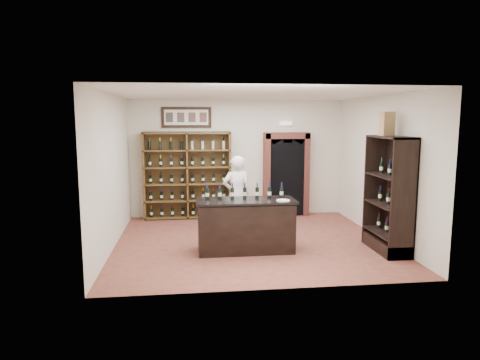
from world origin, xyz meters
name	(u,v)px	position (x,y,z in m)	size (l,w,h in m)	color
floor	(251,242)	(0.00, 0.00, 0.00)	(5.50, 5.50, 0.00)	brown
ceiling	(252,94)	(0.00, 0.00, 3.00)	(5.50, 5.50, 0.00)	white
wall_back	(238,158)	(0.00, 2.50, 1.50)	(5.50, 0.04, 3.00)	beige
wall_left	(112,172)	(-2.75, 0.00, 1.50)	(0.04, 5.00, 3.00)	beige
wall_right	(381,168)	(2.75, 0.00, 1.50)	(0.04, 5.00, 3.00)	beige
wine_shelf	(187,175)	(-1.30, 2.33, 1.10)	(2.20, 0.38, 2.20)	brown
framed_picture	(186,117)	(-1.30, 2.47, 2.55)	(1.25, 0.04, 0.52)	black
arched_doorway	(286,172)	(1.25, 2.33, 1.14)	(1.17, 0.35, 2.17)	black
emergency_light	(286,123)	(1.25, 2.42, 2.40)	(0.30, 0.10, 0.10)	white
tasting_counter	(246,226)	(-0.20, -0.60, 0.49)	(1.88, 0.78, 1.00)	black
counter_bottle_0	(207,194)	(-0.92, -0.46, 1.11)	(0.07, 0.07, 0.30)	black
counter_bottle_1	(220,193)	(-0.68, -0.46, 1.11)	(0.07, 0.07, 0.30)	black
counter_bottle_2	(232,193)	(-0.44, -0.46, 1.11)	(0.07, 0.07, 0.30)	black
counter_bottle_3	(245,193)	(-0.20, -0.46, 1.11)	(0.07, 0.07, 0.30)	black
counter_bottle_4	(257,193)	(0.04, -0.46, 1.11)	(0.07, 0.07, 0.30)	black
counter_bottle_5	(269,192)	(0.28, -0.46, 1.11)	(0.07, 0.07, 0.30)	black
counter_bottle_6	(282,192)	(0.52, -0.46, 1.11)	(0.07, 0.07, 0.30)	black
side_cabinet	(389,212)	(2.52, -0.90, 0.75)	(0.48, 1.20, 2.20)	black
shopkeeper	(236,194)	(-0.22, 0.80, 0.86)	(0.62, 0.41, 1.71)	white
plate	(283,201)	(0.48, -0.81, 1.01)	(0.25, 0.25, 0.02)	silver
wine_crate	(387,124)	(2.48, -0.72, 2.43)	(0.32, 0.13, 0.45)	#A57B57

